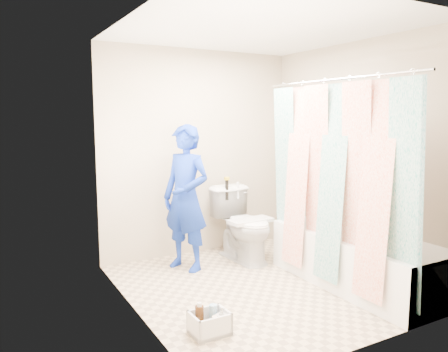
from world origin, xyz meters
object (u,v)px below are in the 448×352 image
toilet (244,224)px  cleaning_caddy (211,323)px  plumber (186,198)px  bathtub (356,258)px

toilet → cleaning_caddy: 1.79m
plumber → toilet: bearing=58.6°
toilet → cleaning_caddy: bearing=-133.2°
toilet → plumber: bearing=172.2°
plumber → cleaning_caddy: (-0.44, -1.40, -0.69)m
toilet → plumber: 0.78m
toilet → cleaning_caddy: (-1.13, -1.35, -0.33)m
cleaning_caddy → toilet: bearing=50.0°
bathtub → toilet: toilet is taller
bathtub → toilet: size_ratio=2.13×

